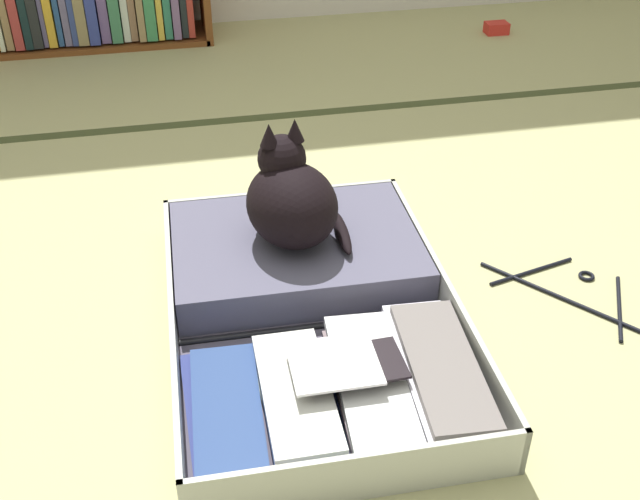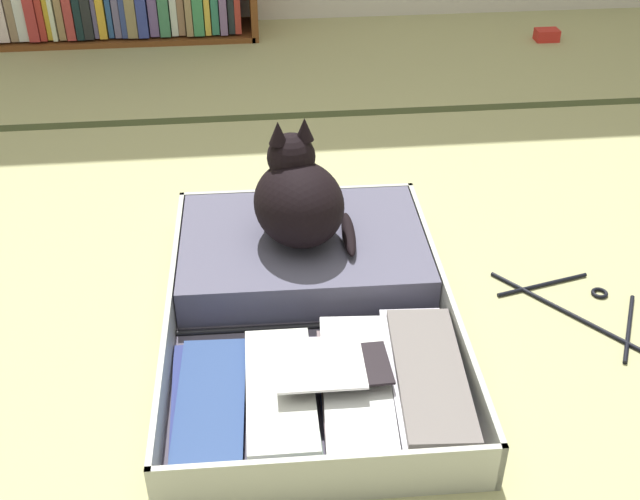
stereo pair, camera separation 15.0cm
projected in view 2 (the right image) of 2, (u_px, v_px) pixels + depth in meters
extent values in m
plane|color=tan|center=(277.00, 370.00, 1.71)|extent=(10.00, 10.00, 0.00)
cube|color=#3E4726|center=(256.00, 117.00, 2.79)|extent=(4.80, 0.05, 0.00)
cube|color=brown|center=(123.00, 34.00, 3.49)|extent=(1.17, 0.30, 0.02)
cube|color=silver|center=(6.00, 8.00, 3.37)|extent=(0.04, 0.25, 0.22)
cube|color=#90765B|center=(15.00, 1.00, 3.36)|extent=(0.03, 0.25, 0.27)
cube|color=silver|center=(25.00, 5.00, 3.37)|extent=(0.04, 0.25, 0.24)
cube|color=#AF3130|center=(35.00, 5.00, 3.37)|extent=(0.04, 0.25, 0.24)
cube|color=#AE2E26|center=(44.00, 4.00, 3.38)|extent=(0.03, 0.25, 0.25)
cube|color=gold|center=(50.00, 1.00, 3.38)|extent=(0.02, 0.25, 0.26)
cube|color=silver|center=(55.00, 2.00, 3.37)|extent=(0.02, 0.25, 0.26)
cube|color=#9D7E53|center=(63.00, 3.00, 3.39)|extent=(0.03, 0.25, 0.25)
cube|color=#AD3736|center=(72.00, 7.00, 3.39)|extent=(0.04, 0.25, 0.22)
cube|color=#14272A|center=(81.00, 3.00, 3.39)|extent=(0.03, 0.25, 0.24)
cube|color=#232527|center=(90.00, 5.00, 3.40)|extent=(0.04, 0.25, 0.22)
cube|color=slate|center=(97.00, 1.00, 3.40)|extent=(0.02, 0.25, 0.25)
cube|color=gold|center=(104.00, 5.00, 3.41)|extent=(0.03, 0.25, 0.22)
cube|color=#2A5390|center=(112.00, 4.00, 3.42)|extent=(0.02, 0.25, 0.22)
cube|color=#334486|center=(124.00, 0.00, 3.41)|extent=(0.02, 0.25, 0.25)
cube|color=#917F54|center=(132.00, 2.00, 3.41)|extent=(0.04, 0.25, 0.24)
cube|color=#333F95|center=(143.00, 1.00, 3.41)|extent=(0.04, 0.25, 0.25)
cube|color=slate|center=(154.00, 3.00, 3.43)|extent=(0.04, 0.25, 0.22)
cube|color=#3D7C57|center=(165.00, 3.00, 3.43)|extent=(0.04, 0.25, 0.23)
cube|color=silver|center=(174.00, 1.00, 3.44)|extent=(0.03, 0.25, 0.23)
cube|color=#3C8C55|center=(198.00, 2.00, 3.44)|extent=(0.04, 0.25, 0.22)
cube|color=#338163|center=(215.00, 1.00, 3.45)|extent=(0.03, 0.25, 0.22)
cube|color=#B1B3A8|center=(318.00, 405.00, 1.61)|extent=(0.65, 0.49, 0.01)
cube|color=#B1B3A8|center=(329.00, 479.00, 1.39)|extent=(0.64, 0.03, 0.11)
cube|color=#B1B3A8|center=(162.00, 396.00, 1.56)|extent=(0.02, 0.48, 0.11)
cube|color=#B1B3A8|center=(470.00, 378.00, 1.61)|extent=(0.02, 0.48, 0.11)
cube|color=#4D4857|center=(318.00, 402.00, 1.61)|extent=(0.62, 0.47, 0.01)
cube|color=#B1B3A8|center=(303.00, 271.00, 2.01)|extent=(0.65, 0.49, 0.01)
cube|color=#B1B3A8|center=(298.00, 207.00, 2.17)|extent=(0.64, 0.03, 0.11)
cube|color=#B1B3A8|center=(178.00, 260.00, 1.96)|extent=(0.02, 0.48, 0.11)
cube|color=#B1B3A8|center=(425.00, 248.00, 2.00)|extent=(0.02, 0.48, 0.11)
cube|color=#4D4857|center=(303.00, 268.00, 2.00)|extent=(0.62, 0.47, 0.01)
cylinder|color=black|center=(310.00, 327.00, 1.80)|extent=(0.62, 0.03, 0.02)
cube|color=navy|center=(205.00, 405.00, 1.59)|extent=(0.14, 0.37, 0.01)
cube|color=navy|center=(211.00, 400.00, 1.58)|extent=(0.15, 0.35, 0.02)
cube|color=slate|center=(283.00, 399.00, 1.60)|extent=(0.14, 0.37, 0.02)
cube|color=navy|center=(279.00, 394.00, 1.58)|extent=(0.14, 0.38, 0.02)
cube|color=silver|center=(281.00, 388.00, 1.57)|extent=(0.14, 0.35, 0.01)
cube|color=#39457B|center=(354.00, 398.00, 1.60)|extent=(0.15, 0.36, 0.02)
cube|color=slate|center=(355.00, 391.00, 1.60)|extent=(0.16, 0.38, 0.01)
cube|color=silver|center=(357.00, 384.00, 1.59)|extent=(0.17, 0.42, 0.02)
cube|color=tan|center=(427.00, 394.00, 1.61)|extent=(0.15, 0.38, 0.02)
cube|color=#315179|center=(423.00, 383.00, 1.61)|extent=(0.16, 0.40, 0.02)
cube|color=silver|center=(423.00, 375.00, 1.60)|extent=(0.16, 0.42, 0.02)
cube|color=slate|center=(430.00, 373.00, 1.58)|extent=(0.16, 0.40, 0.02)
cube|color=white|center=(320.00, 364.00, 1.57)|extent=(0.18, 0.16, 0.01)
cube|color=black|center=(337.00, 367.00, 1.57)|extent=(0.22, 0.13, 0.01)
cube|color=#545268|center=(303.00, 252.00, 1.97)|extent=(0.62, 0.46, 0.10)
torus|color=white|center=(301.00, 235.00, 1.95)|extent=(0.11, 0.11, 0.01)
cylinder|color=black|center=(234.00, 212.00, 2.15)|extent=(0.02, 0.02, 0.10)
cylinder|color=black|center=(361.00, 206.00, 2.17)|extent=(0.02, 0.02, 0.10)
cube|color=#2F8736|center=(305.00, 473.00, 1.39)|extent=(0.03, 0.00, 0.02)
cube|color=yellow|center=(222.00, 482.00, 1.39)|extent=(0.04, 0.00, 0.02)
ellipsoid|color=black|center=(299.00, 204.00, 1.88)|extent=(0.26, 0.30, 0.20)
ellipsoid|color=black|center=(291.00, 205.00, 1.96)|extent=(0.17, 0.12, 0.11)
sphere|color=black|center=(291.00, 157.00, 1.87)|extent=(0.12, 0.12, 0.12)
cone|color=black|center=(305.00, 129.00, 1.83)|extent=(0.04, 0.04, 0.06)
cone|color=black|center=(278.00, 133.00, 1.82)|extent=(0.04, 0.04, 0.06)
sphere|color=gold|center=(294.00, 145.00, 1.91)|extent=(0.02, 0.02, 0.02)
sphere|color=gold|center=(277.00, 147.00, 1.90)|extent=(0.02, 0.02, 0.02)
ellipsoid|color=black|center=(349.00, 234.00, 1.92)|extent=(0.04, 0.19, 0.03)
cylinder|color=black|center=(573.00, 315.00, 1.86)|extent=(0.29, 0.37, 0.01)
cylinder|color=black|center=(543.00, 285.00, 1.96)|extent=(0.25, 0.07, 0.01)
cylinder|color=black|center=(629.00, 328.00, 1.82)|extent=(0.13, 0.23, 0.01)
torus|color=black|center=(600.00, 293.00, 1.93)|extent=(0.06, 0.06, 0.01)
cube|color=red|center=(547.00, 35.00, 3.44)|extent=(0.10, 0.07, 0.05)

